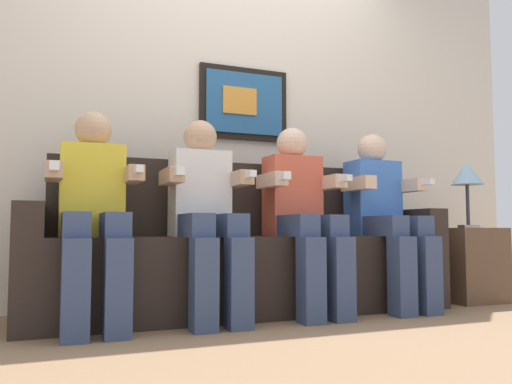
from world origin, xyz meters
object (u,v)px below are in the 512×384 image
Objects in this scene: person_rightmost at (384,211)px; person_left_center at (206,208)px; couch at (245,260)px; spare_remote_on_table at (474,226)px; table_lamp at (467,176)px; person_right_center at (302,209)px; person_leftmost at (94,206)px; side_table_right at (466,264)px.

person_left_center is at bearing -179.98° from person_rightmost.
person_left_center is at bearing -149.88° from couch.
person_left_center is 1.00× the size of person_rightmost.
couch reaches higher than spare_remote_on_table.
table_lamp is 3.54× the size of spare_remote_on_table.
person_left_center reaches higher than table_lamp.
spare_remote_on_table is at bearing -7.54° from couch.
couch is 1.71m from table_lamp.
table_lamp is (0.74, 0.06, 0.25)m from person_rightmost.
person_left_center is 8.54× the size of spare_remote_on_table.
person_right_center is at bearing -177.42° from table_lamp.
person_rightmost is at bearing 176.79° from spare_remote_on_table.
table_lamp is at bearing 1.37° from person_leftmost.
person_leftmost is 1.16m from person_right_center.
person_leftmost is at bearing -178.63° from table_lamp.
person_leftmost is 1.75m from person_rightmost.
side_table_right is 1.09× the size of table_lamp.
person_leftmost is at bearing 180.00° from person_right_center.
person_rightmost is at bearing -175.11° from side_table_right.
person_left_center is at bearing 0.00° from person_leftmost.
person_left_center reaches higher than spare_remote_on_table.
person_leftmost is 2.22× the size of side_table_right.
person_leftmost is 2.49m from side_table_right.
person_right_center reaches higher than side_table_right.
person_leftmost is at bearing 179.10° from spare_remote_on_table.
spare_remote_on_table is (-0.02, -0.10, 0.26)m from side_table_right.
couch is 2.23× the size of person_left_center.
person_rightmost is 2.22× the size of side_table_right.
couch is 2.23× the size of person_leftmost.
person_rightmost is at bearing 0.02° from person_left_center.
side_table_right is at bearing -3.87° from couch.
table_lamp is at bearing 4.58° from person_rightmost.
person_leftmost is at bearing -179.98° from person_rightmost.
person_right_center is 0.58m from person_rightmost.
couch is 19.05× the size of spare_remote_on_table.
side_table_right is at bearing 175.86° from table_lamp.
person_left_center is 1.86m from spare_remote_on_table.
person_left_center is at bearing -178.13° from side_table_right.
person_leftmost reaches higher than spare_remote_on_table.
person_leftmost is at bearing -178.57° from side_table_right.
couch is 2.23× the size of person_right_center.
person_leftmost and person_left_center have the same top height.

